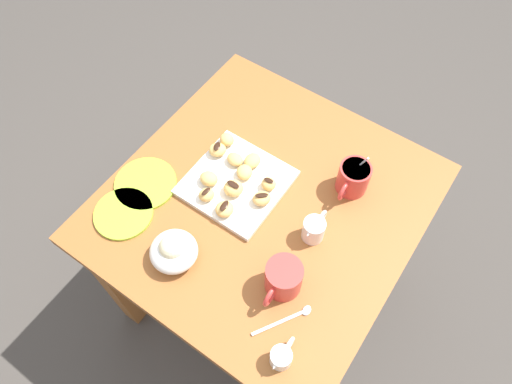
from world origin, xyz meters
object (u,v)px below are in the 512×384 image
saucer_lime_right (146,184)px  beignet_4 (225,209)px  chocolate_sauce_pitcher (281,357)px  beignet_2 (262,199)px  saucer_lime_left (123,214)px  coffee_mug_red_right (283,278)px  beignet_7 (269,184)px  beignet_1 (233,188)px  dining_table (264,224)px  beignet_6 (217,150)px  beignet_10 (235,159)px  coffee_mug_red_left (353,178)px  beignet_3 (252,161)px  beignet_5 (207,195)px  cream_pitcher_white (314,229)px  beignet_9 (244,172)px  pastry_plate_square (236,183)px  beignet_8 (227,140)px  ice_cream_bowl (174,250)px

saucer_lime_right → beignet_4: beignet_4 is taller
chocolate_sauce_pitcher → beignet_2: chocolate_sauce_pitcher is taller
saucer_lime_left → coffee_mug_red_right: bearing=99.4°
beignet_7 → beignet_1: bearing=-46.4°
dining_table → beignet_4: 0.21m
beignet_6 → beignet_10: 0.06m
coffee_mug_red_left → beignet_3: (0.10, -0.27, -0.02)m
beignet_5 → beignet_1: bearing=139.5°
beignet_6 → beignet_3: bearing=104.3°
beignet_7 → beignet_10: bearing=-96.8°
beignet_4 → cream_pitcher_white: bearing=110.0°
dining_table → beignet_1: size_ratio=15.65×
beignet_3 → beignet_9: (0.05, 0.00, 0.00)m
pastry_plate_square → beignet_8: (-0.10, -0.10, 0.03)m
beignet_1 → beignet_10: beignet_1 is taller
saucer_lime_left → beignet_8: size_ratio=3.65×
beignet_1 → beignet_5: size_ratio=1.24×
beignet_4 → beignet_10: (-0.15, -0.07, -0.00)m
beignet_4 → beignet_2: bearing=142.7°
chocolate_sauce_pitcher → beignet_6: 0.62m
pastry_plate_square → beignet_6: beignet_6 is taller
coffee_mug_red_right → saucer_lime_left: 0.49m
beignet_3 → beignet_6: size_ratio=1.06×
saucer_lime_left → beignet_6: (-0.31, 0.10, 0.03)m
ice_cream_bowl → beignet_6: (-0.33, -0.10, -0.01)m
chocolate_sauce_pitcher → beignet_2: 0.43m
pastry_plate_square → beignet_5: bearing=-21.1°
dining_table → beignet_3: beignet_3 is taller
dining_table → beignet_6: 0.27m
ice_cream_bowl → beignet_5: ice_cream_bowl is taller
coffee_mug_red_right → beignet_2: bearing=-133.2°
beignet_4 → beignet_7: (-0.14, 0.05, 0.00)m
coffee_mug_red_right → beignet_8: (-0.28, -0.38, -0.02)m
chocolate_sauce_pitcher → beignet_6: (-0.39, -0.48, 0.00)m
beignet_5 → beignet_2: bearing=120.0°
pastry_plate_square → beignet_3: size_ratio=4.87×
dining_table → pastry_plate_square: pastry_plate_square is taller
beignet_1 → beignet_6: 0.14m
beignet_2 → dining_table: bearing=-178.5°
beignet_6 → beignet_7: size_ratio=1.23×
cream_pitcher_white → beignet_3: cream_pitcher_white is taller
coffee_mug_red_left → beignet_2: coffee_mug_red_left is taller
pastry_plate_square → beignet_5: beignet_5 is taller
beignet_8 → beignet_7: bearing=72.8°
beignet_6 → ice_cream_bowl: bearing=17.8°
dining_table → coffee_mug_red_left: 0.32m
coffee_mug_red_left → beignet_4: bearing=-41.2°
pastry_plate_square → saucer_lime_right: (0.15, -0.22, -0.00)m
dining_table → saucer_lime_right: (0.15, -0.31, 0.15)m
ice_cream_bowl → beignet_6: ice_cream_bowl is taller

